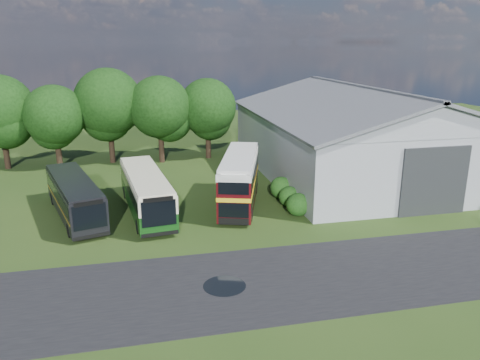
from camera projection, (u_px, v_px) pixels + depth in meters
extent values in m
plane|color=#203912|center=(240.00, 258.00, 27.00)|extent=(120.00, 120.00, 0.00)
cube|color=black|center=(308.00, 277.00, 24.82)|extent=(60.00, 8.00, 0.02)
cylinder|color=black|center=(224.00, 286.00, 23.88)|extent=(2.20, 2.20, 0.01)
cube|color=gray|center=(357.00, 143.00, 44.34)|extent=(18.00, 24.00, 5.50)
cube|color=#2D3033|center=(435.00, 181.00, 33.10)|extent=(5.20, 0.18, 5.00)
cylinder|color=black|center=(6.00, 152.00, 45.67)|extent=(0.56, 0.56, 3.42)
sphere|color=black|center=(0.00, 109.00, 44.49)|extent=(6.46, 6.46, 6.46)
cylinder|color=black|center=(59.00, 153.00, 45.84)|extent=(0.56, 0.56, 3.06)
sphere|color=black|center=(54.00, 115.00, 44.78)|extent=(5.78, 5.78, 5.78)
cylinder|color=black|center=(112.00, 145.00, 48.02)|extent=(0.56, 0.56, 3.60)
sphere|color=black|center=(108.00, 102.00, 46.78)|extent=(6.80, 6.80, 6.80)
cylinder|color=black|center=(161.00, 146.00, 48.18)|extent=(0.56, 0.56, 3.31)
sphere|color=black|center=(160.00, 107.00, 47.03)|extent=(6.26, 6.26, 6.26)
cylinder|color=black|center=(208.00, 143.00, 49.99)|extent=(0.56, 0.56, 3.17)
sphere|color=black|center=(208.00, 107.00, 48.90)|extent=(5.98, 5.98, 5.98)
sphere|color=#194714|center=(298.00, 215.00, 33.79)|extent=(1.70, 1.70, 1.70)
sphere|color=#194714|center=(289.00, 206.00, 35.66)|extent=(1.60, 1.60, 1.60)
sphere|color=#194714|center=(281.00, 197.00, 37.53)|extent=(1.80, 1.80, 1.80)
cube|color=#0F3910|center=(146.00, 191.00, 33.80)|extent=(3.79, 11.05, 2.69)
cube|color=#42090C|center=(240.00, 179.00, 35.06)|extent=(5.04, 9.54, 3.71)
cube|color=black|center=(75.00, 196.00, 32.92)|extent=(5.15, 10.48, 2.54)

